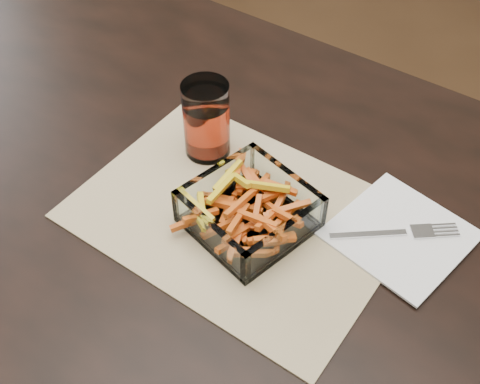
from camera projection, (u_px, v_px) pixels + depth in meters
name	position (u px, v px, depth m)	size (l,w,h in m)	color
dining_table	(196.00, 220.00, 0.98)	(1.60, 0.90, 0.75)	black
placemat	(237.00, 214.00, 0.88)	(0.45, 0.33, 0.00)	tan
glass_bowl	(249.00, 212.00, 0.84)	(0.18, 0.18, 0.06)	white
tumbler	(206.00, 122.00, 0.92)	(0.07, 0.07, 0.13)	white
napkin	(400.00, 234.00, 0.84)	(0.17, 0.17, 0.00)	white
fork	(399.00, 233.00, 0.84)	(0.15, 0.13, 0.00)	silver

